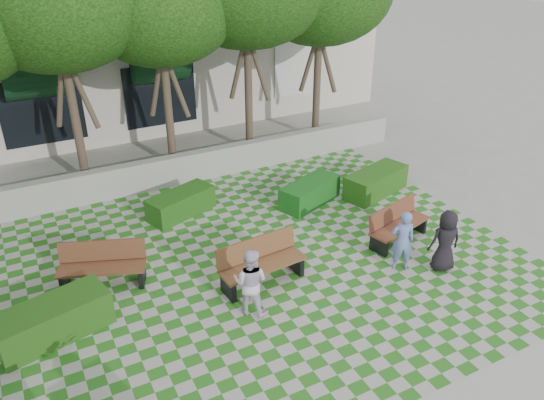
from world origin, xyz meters
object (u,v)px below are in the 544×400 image
bench_east (397,224)px  person_white (250,282)px  hedge_midright (310,193)px  bench_west (103,265)px  hedge_west (53,320)px  hedge_midleft (181,204)px  person_dark (445,241)px  bench_mid (261,263)px  person_blue (402,241)px  hedge_east (376,182)px

bench_east → person_white: 4.53m
bench_east → hedge_midright: (-0.91, 2.71, -0.12)m
bench_east → bench_west: bench_west is taller
hedge_west → person_white: (3.67, -1.13, 0.38)m
hedge_midleft → person_dark: 6.92m
bench_west → person_white: 3.44m
bench_mid → person_blue: bearing=-23.2°
bench_west → hedge_midleft: (2.54, 2.21, -0.15)m
bench_east → person_blue: size_ratio=1.27×
bench_west → person_blue: bearing=-1.5°
bench_mid → hedge_midleft: 3.81m
hedge_midright → person_blue: (0.19, -3.71, 0.41)m
bench_mid → hedge_east: bearing=20.3°
bench_east → person_white: person_white is taller
bench_west → person_blue: person_blue is taller
hedge_midright → person_blue: 3.74m
hedge_west → person_white: person_white is taller
hedge_east → person_white: bearing=-150.6°
bench_east → person_white: (-4.45, -0.81, 0.30)m
hedge_midright → hedge_midleft: bearing=162.7°
bench_east → hedge_east: (1.13, 2.34, -0.09)m
person_dark → bench_mid: bearing=-5.1°
hedge_east → hedge_midright: (-2.03, 0.38, -0.03)m
bench_east → hedge_east: 2.59m
hedge_west → bench_east: bearing=-2.2°
bench_east → hedge_east: bearing=49.7°
bench_mid → hedge_east: bench_mid is taller
hedge_east → hedge_midleft: size_ratio=1.11×
bench_mid → bench_west: 3.48m
hedge_midright → hedge_west: (-7.21, -2.40, 0.04)m
hedge_west → person_blue: bearing=-10.1°
bench_east → hedge_midleft: size_ratio=1.01×
bench_west → person_dark: person_dark is taller
bench_mid → hedge_midleft: bench_mid is taller
person_white → person_dark: bearing=-145.9°
hedge_midleft → hedge_east: bearing=-14.8°
bench_mid → person_dark: bearing=-25.5°
hedge_midright → person_white: 5.01m
hedge_midright → hedge_west: hedge_west is taller
bench_east → bench_west: (-6.91, 1.58, 0.02)m
person_blue → person_white: (-3.73, 0.19, 0.01)m
hedge_midleft → person_blue: (3.65, -4.78, 0.42)m
hedge_midleft → person_white: 4.62m
bench_mid → person_dark: 4.21m
person_blue → hedge_midright: bearing=-62.3°
bench_east → hedge_midleft: 5.78m
hedge_midleft → hedge_west: (-3.75, -3.47, 0.04)m
bench_west → person_blue: 6.71m
bench_mid → person_dark: person_dark is taller
person_white → bench_west: bearing=-2.0°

